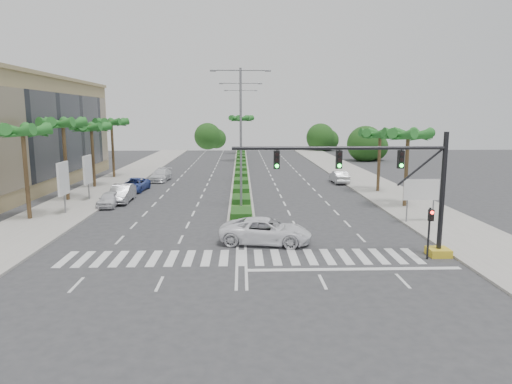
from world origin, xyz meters
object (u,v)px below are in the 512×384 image
car_parked_a (109,199)px  car_right (339,177)px  car_parked_b (122,193)px  car_crossing (266,231)px  car_parked_c (135,185)px  car_parked_d (161,175)px

car_parked_a → car_right: car_right is taller
car_parked_b → car_crossing: 19.29m
car_parked_b → car_crossing: (12.83, -14.40, -0.01)m
car_crossing → car_parked_c: bearing=42.4°
car_right → car_parked_c: bearing=10.8°
car_parked_b → car_right: 25.70m
car_parked_c → car_right: car_right is taller
car_crossing → car_right: 27.71m
car_parked_d → car_crossing: car_crossing is taller
car_parked_d → car_crossing: (11.54, -28.22, 0.08)m
car_parked_c → car_right: bearing=17.9°
car_parked_d → car_parked_a: bearing=-92.2°
car_parked_b → car_parked_a: bearing=-104.9°
car_right → car_parked_d: bearing=-8.2°
car_parked_c → car_parked_d: (1.50, 7.65, 0.04)m
car_parked_d → car_right: bearing=-2.1°
car_parked_d → car_crossing: bearing=-63.4°
car_parked_a → car_parked_c: car_parked_c is taller
car_parked_a → car_crossing: size_ratio=0.68×
car_parked_d → car_right: (21.77, -2.47, 0.01)m
car_right → car_parked_a: bearing=28.1°
car_parked_b → car_parked_c: (-0.21, 6.16, -0.13)m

